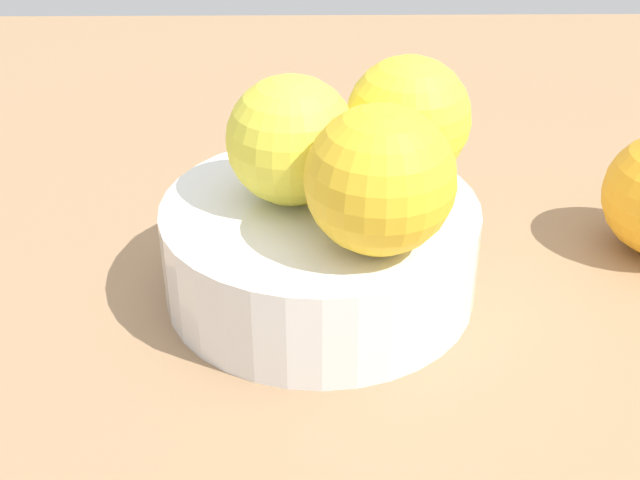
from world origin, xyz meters
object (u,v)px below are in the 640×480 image
at_px(fruit_bowl, 320,250).
at_px(orange_in_bowl_2, 408,118).
at_px(orange_in_bowl_0, 291,140).
at_px(orange_in_bowl_1, 380,180).

xyz_separation_m(fruit_bowl, orange_in_bowl_2, (0.04, -0.05, 0.07)).
distance_m(fruit_bowl, orange_in_bowl_0, 0.07).
relative_size(fruit_bowl, orange_in_bowl_1, 2.36).
height_order(orange_in_bowl_0, orange_in_bowl_1, orange_in_bowl_1).
bearing_deg(fruit_bowl, orange_in_bowl_2, -54.27).
bearing_deg(orange_in_bowl_2, fruit_bowl, 125.73).
xyz_separation_m(orange_in_bowl_0, orange_in_bowl_1, (-0.05, -0.05, 0.00)).
bearing_deg(fruit_bowl, orange_in_bowl_0, 60.88).
height_order(fruit_bowl, orange_in_bowl_2, orange_in_bowl_2).
bearing_deg(orange_in_bowl_0, fruit_bowl, -119.12).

